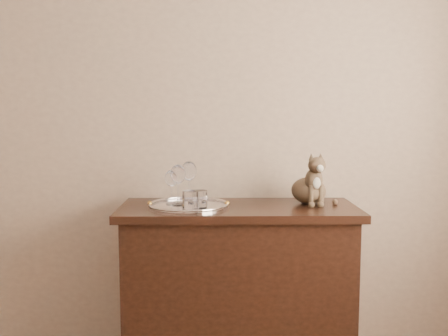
% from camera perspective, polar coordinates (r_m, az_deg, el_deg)
% --- Properties ---
extents(wall_back, '(4.00, 0.10, 2.70)m').
position_cam_1_polar(wall_back, '(2.84, -10.83, 6.80)').
color(wall_back, tan).
rests_on(wall_back, ground).
extents(sideboard, '(1.20, 0.50, 0.85)m').
position_cam_1_polar(sideboard, '(2.65, 1.63, -13.45)').
color(sideboard, black).
rests_on(sideboard, ground).
extents(tray, '(0.40, 0.40, 0.01)m').
position_cam_1_polar(tray, '(2.52, -4.08, -4.35)').
color(tray, silver).
rests_on(tray, sideboard).
extents(wine_glass_a, '(0.07, 0.07, 0.17)m').
position_cam_1_polar(wine_glass_a, '(2.54, -6.03, -2.19)').
color(wine_glass_a, white).
rests_on(wine_glass_a, tray).
extents(wine_glass_b, '(0.08, 0.08, 0.21)m').
position_cam_1_polar(wine_glass_b, '(2.60, -4.02, -1.57)').
color(wine_glass_b, white).
rests_on(wine_glass_b, tray).
extents(wine_glass_d, '(0.08, 0.08, 0.20)m').
position_cam_1_polar(wine_glass_d, '(2.52, -5.27, -1.91)').
color(wine_glass_d, white).
rests_on(wine_glass_d, tray).
extents(tumbler_a, '(0.08, 0.08, 0.09)m').
position_cam_1_polar(tumbler_a, '(2.44, -2.82, -3.58)').
color(tumbler_a, silver).
rests_on(tumbler_a, tray).
extents(tumbler_b, '(0.08, 0.08, 0.09)m').
position_cam_1_polar(tumbler_b, '(2.39, -3.82, -3.73)').
color(tumbler_b, silver).
rests_on(tumbler_b, tray).
extents(cat, '(0.31, 0.30, 0.27)m').
position_cam_1_polar(cat, '(2.63, 9.67, -1.09)').
color(cat, '#47372A').
rests_on(cat, sideboard).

